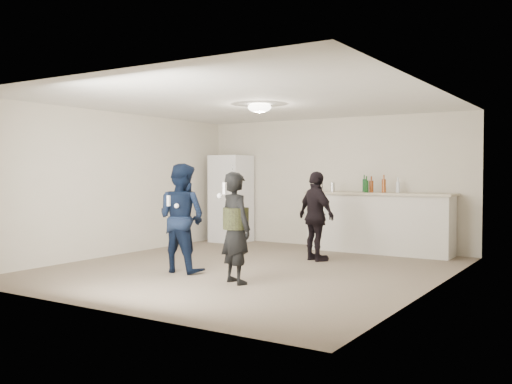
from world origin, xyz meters
The scene contains 21 objects.
floor centered at (0.00, 0.00, 0.00)m, with size 6.00×6.00×0.00m, color #6B5B4C.
ceiling centered at (0.00, 0.00, 2.50)m, with size 6.00×6.00×0.00m, color silver.
wall_back centered at (0.00, 3.00, 1.25)m, with size 6.00×6.00×0.00m, color beige.
wall_front centered at (0.00, -3.00, 1.25)m, with size 6.00×6.00×0.00m, color beige.
wall_left centered at (-2.75, 0.00, 1.25)m, with size 6.00×6.00×0.00m, color beige.
wall_right centered at (2.75, 0.00, 1.25)m, with size 6.00×6.00×0.00m, color beige.
counter centered at (1.05, 2.67, 0.53)m, with size 2.60×0.56×1.05m, color silver.
counter_top centered at (1.05, 2.67, 1.07)m, with size 2.68×0.64×0.04m, color #BCAC92.
fridge centered at (-2.14, 2.60, 0.90)m, with size 0.70×0.70×1.80m, color white.
fridge_handle centered at (-1.86, 2.23, 1.30)m, with size 0.02×0.02×0.60m, color silver.
ceiling_dome centered at (0.00, 0.30, 2.45)m, with size 0.36×0.36×0.16m, color white.
shaker centered at (0.20, 2.54, 1.18)m, with size 0.08×0.08×0.17m, color silver.
man centered at (-0.68, -0.75, 0.79)m, with size 0.77×0.60×1.58m, color #0F1F3F.
woman centered at (0.47, -1.03, 0.73)m, with size 0.53×0.35×1.46m, color black.
camo_shorts centered at (0.47, -1.03, 0.85)m, with size 0.34×0.34×0.28m, color #303618.
spectator centered at (0.52, 1.23, 0.73)m, with size 0.86×0.36×1.47m, color black.
remote_man centered at (-0.68, -1.03, 1.05)m, with size 0.04×0.04×0.15m, color white.
nunchuk_man centered at (-0.56, -1.00, 0.98)m, with size 0.07×0.07×0.07m, color white.
remote_woman centered at (0.47, -1.28, 1.25)m, with size 0.04×0.04×0.15m, color white.
nunchuk_woman centered at (0.37, -1.25, 1.15)m, with size 0.07×0.07×0.07m, color white.
bottle_cluster centered at (1.01, 2.65, 1.20)m, with size 0.72×0.40×0.24m.
Camera 1 is at (4.66, -7.14, 1.45)m, focal length 40.00 mm.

